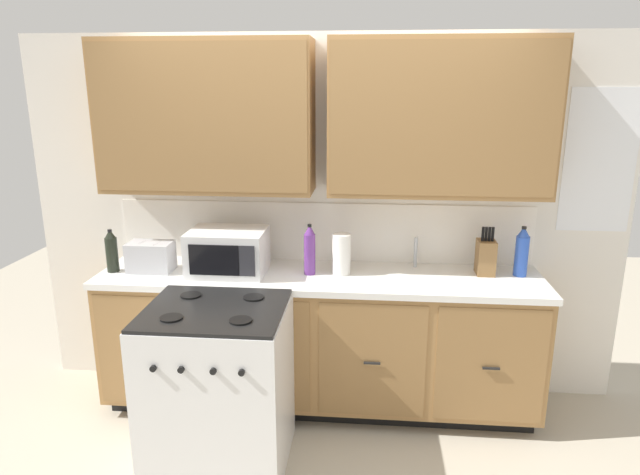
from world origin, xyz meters
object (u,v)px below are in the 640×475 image
at_px(microwave, 228,252).
at_px(knife_block, 486,257).
at_px(paper_towel_roll, 341,254).
at_px(bottle_blue, 522,252).
at_px(toaster, 151,257).
at_px(stove_range, 218,386).
at_px(bottle_violet, 310,250).
at_px(bottle_dark, 112,251).

bearing_deg(microwave, knife_block, 4.42).
distance_m(paper_towel_roll, bottle_blue, 1.13).
bearing_deg(knife_block, toaster, -176.43).
height_order(toaster, knife_block, knife_block).
height_order(microwave, knife_block, knife_block).
height_order(stove_range, paper_towel_roll, paper_towel_roll).
xyz_separation_m(toaster, knife_block, (2.13, 0.13, 0.02)).
bearing_deg(paper_towel_roll, bottle_violet, -173.72).
bearing_deg(stove_range, toaster, 134.12).
bearing_deg(bottle_dark, stove_range, -34.53).
height_order(paper_towel_roll, bottle_violet, bottle_violet).
height_order(stove_range, microwave, microwave).
bearing_deg(bottle_violet, knife_block, 5.21).
bearing_deg(toaster, microwave, 0.83).
bearing_deg(microwave, paper_towel_roll, 3.72).
xyz_separation_m(microwave, bottle_blue, (1.84, 0.12, 0.02)).
relative_size(knife_block, bottle_violet, 0.95).
distance_m(microwave, bottle_violet, 0.52).
xyz_separation_m(microwave, knife_block, (1.63, 0.13, -0.02)).
relative_size(stove_range, bottle_dark, 3.41).
distance_m(knife_block, bottle_dark, 2.38).
xyz_separation_m(stove_range, knife_block, (1.55, 0.73, 0.58)).
bearing_deg(microwave, bottle_blue, 3.58).
bearing_deg(paper_towel_roll, stove_range, -134.63).
bearing_deg(bottle_dark, microwave, 3.07).
distance_m(toaster, knife_block, 2.14).
height_order(stove_range, bottle_blue, bottle_blue).
relative_size(stove_range, knife_block, 3.06).
bearing_deg(microwave, bottle_dark, -176.93).
distance_m(microwave, paper_towel_roll, 0.72).
relative_size(knife_block, bottle_blue, 0.97).
bearing_deg(bottle_dark, bottle_blue, 3.44).
height_order(paper_towel_roll, bottle_blue, bottle_blue).
bearing_deg(stove_range, bottle_dark, 145.47).
relative_size(toaster, bottle_blue, 0.88).
bearing_deg(microwave, toaster, -179.17).
bearing_deg(bottle_blue, bottle_violet, -176.08).
bearing_deg(paper_towel_roll, microwave, -176.28).
distance_m(stove_range, microwave, 0.86).
distance_m(microwave, bottle_dark, 0.75).
relative_size(bottle_dark, bottle_blue, 0.87).
bearing_deg(bottle_blue, stove_range, -157.81).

